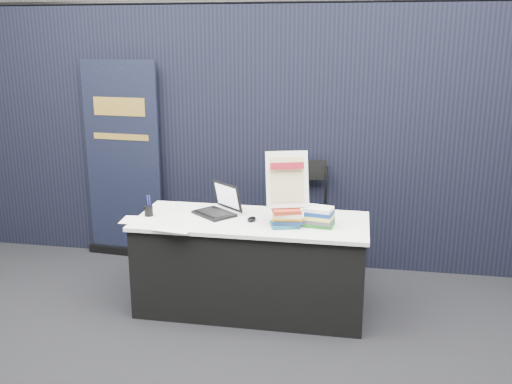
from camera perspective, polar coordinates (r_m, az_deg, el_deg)
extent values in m
plane|color=black|center=(4.24, -1.89, -14.74)|extent=(8.00, 8.00, 0.00)
cube|color=#A4A39B|center=(7.64, 4.49, 12.40)|extent=(8.00, 0.02, 3.50)
cube|color=black|center=(5.33, 1.65, 5.30)|extent=(6.00, 0.08, 2.40)
cube|color=black|center=(4.56, -0.46, -7.42)|extent=(1.76, 0.71, 0.72)
cube|color=silver|center=(4.43, -0.47, -2.94)|extent=(1.80, 0.75, 0.03)
cube|color=black|center=(4.55, -4.21, -2.17)|extent=(0.39, 0.38, 0.02)
cube|color=black|center=(4.62, -3.89, -0.33)|extent=(0.28, 0.25, 0.22)
cube|color=white|center=(4.61, -3.92, -0.36)|extent=(0.23, 0.20, 0.17)
ellipsoid|color=black|center=(4.38, -0.44, -2.72)|extent=(0.08, 0.11, 0.03)
cube|color=white|center=(4.50, -11.53, -2.77)|extent=(0.30, 0.22, 0.00)
cube|color=silver|center=(4.36, -8.56, -3.18)|extent=(0.32, 0.24, 0.00)
cube|color=white|center=(4.27, -8.12, -3.59)|extent=(0.31, 0.24, 0.00)
cylinder|color=black|center=(4.57, -10.67, -1.88)|extent=(0.07, 0.07, 0.09)
cube|color=#195060|center=(4.27, 3.02, -3.25)|extent=(0.24, 0.20, 0.03)
cube|color=navy|center=(4.26, 3.02, -2.88)|extent=(0.24, 0.20, 0.03)
cube|color=orange|center=(4.25, 3.03, -2.52)|extent=(0.24, 0.20, 0.03)
cube|color=beige|center=(4.25, 3.03, -2.15)|extent=(0.24, 0.20, 0.03)
cube|color=#9E2C19|center=(4.24, 3.04, -1.78)|extent=(0.24, 0.20, 0.03)
cube|color=#1B661F|center=(4.31, 6.39, -3.17)|extent=(0.23, 0.20, 0.03)
cube|color=#424145|center=(4.30, 6.40, -2.80)|extent=(0.23, 0.20, 0.03)
cube|color=#C4C64F|center=(4.29, 6.41, -2.42)|extent=(0.23, 0.20, 0.03)
cube|color=navy|center=(4.28, 6.42, -2.05)|extent=(0.23, 0.20, 0.03)
cube|color=white|center=(4.27, 6.43, -1.67)|extent=(0.23, 0.20, 0.03)
cube|color=black|center=(4.21, 3.02, -1.45)|extent=(0.21, 0.08, 0.01)
cylinder|color=black|center=(4.27, 2.07, 0.48)|extent=(0.04, 0.11, 0.30)
cylinder|color=black|center=(4.25, 4.31, 0.38)|extent=(0.04, 0.11, 0.30)
cube|color=white|center=(4.21, 3.14, 1.27)|extent=(0.34, 0.21, 0.41)
cube|color=#C9BF7E|center=(4.20, 3.12, 1.24)|extent=(0.27, 0.16, 0.33)
cube|color=maroon|center=(4.17, 3.14, 2.63)|extent=(0.25, 0.09, 0.05)
cube|color=black|center=(5.92, -12.69, -5.75)|extent=(0.82, 0.17, 0.08)
cube|color=black|center=(5.68, -13.15, 3.04)|extent=(0.77, 0.09, 1.92)
cube|color=gold|center=(5.58, -13.55, 8.30)|extent=(0.53, 0.05, 0.17)
cube|color=gold|center=(5.62, -13.37, 5.39)|extent=(0.57, 0.05, 0.06)
cylinder|color=black|center=(5.01, 1.34, -6.64)|extent=(0.02, 0.02, 0.50)
cylinder|color=black|center=(4.96, 6.50, -6.94)|extent=(0.02, 0.02, 0.50)
cylinder|color=black|center=(5.42, 2.09, -4.90)|extent=(0.02, 0.02, 0.50)
cylinder|color=black|center=(5.38, 6.84, -5.17)|extent=(0.02, 0.02, 0.50)
cube|color=black|center=(5.10, 4.25, -3.00)|extent=(0.51, 0.51, 0.04)
cube|color=black|center=(5.20, 4.61, 2.23)|extent=(0.45, 0.07, 0.18)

